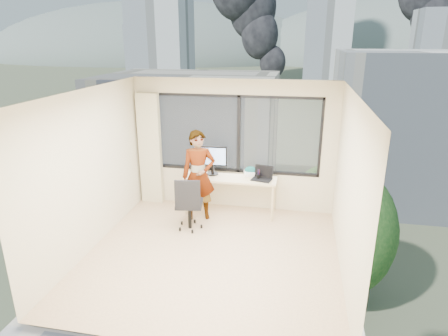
% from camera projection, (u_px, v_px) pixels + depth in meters
% --- Properties ---
extents(floor, '(4.00, 4.00, 0.01)m').
position_uv_depth(floor, '(212.00, 255.00, 6.26)').
color(floor, '#D2B388').
rests_on(floor, ground).
extents(ceiling, '(4.00, 4.00, 0.01)m').
position_uv_depth(ceiling, '(210.00, 93.00, 5.42)').
color(ceiling, white).
rests_on(ceiling, ground).
extents(wall_front, '(4.00, 0.01, 2.60)m').
position_uv_depth(wall_front, '(168.00, 246.00, 3.98)').
color(wall_front, beige).
rests_on(wall_front, ground).
extents(wall_left, '(0.01, 4.00, 2.60)m').
position_uv_depth(wall_left, '(90.00, 171.00, 6.21)').
color(wall_left, beige).
rests_on(wall_left, ground).
extents(wall_right, '(0.01, 4.00, 2.60)m').
position_uv_depth(wall_right, '(349.00, 189.00, 5.47)').
color(wall_right, beige).
rests_on(wall_right, ground).
extents(window_wall, '(3.30, 0.16, 1.55)m').
position_uv_depth(window_wall, '(236.00, 134.00, 7.62)').
color(window_wall, black).
rests_on(window_wall, ground).
extents(curtain, '(0.45, 0.14, 2.30)m').
position_uv_depth(curtain, '(150.00, 149.00, 7.95)').
color(curtain, beige).
rests_on(curtain, floor).
extents(desk, '(1.80, 0.60, 0.75)m').
position_uv_depth(desk, '(230.00, 194.00, 7.68)').
color(desk, tan).
rests_on(desk, floor).
extents(chair, '(0.60, 0.60, 1.03)m').
position_uv_depth(chair, '(189.00, 202.00, 6.97)').
color(chair, black).
rests_on(chair, floor).
extents(person, '(0.73, 0.59, 1.73)m').
position_uv_depth(person, '(199.00, 176.00, 7.29)').
color(person, '#2D2D33').
rests_on(person, floor).
extents(monitor, '(0.60, 0.16, 0.59)m').
position_uv_depth(monitor, '(212.00, 160.00, 7.60)').
color(monitor, black).
rests_on(monitor, desk).
extents(game_console, '(0.40, 0.36, 0.08)m').
position_uv_depth(game_console, '(253.00, 173.00, 7.66)').
color(game_console, white).
rests_on(game_console, desk).
extents(laptop, '(0.44, 0.46, 0.24)m').
position_uv_depth(laptop, '(262.00, 174.00, 7.35)').
color(laptop, black).
rests_on(laptop, desk).
extents(cellphone, '(0.12, 0.08, 0.01)m').
position_uv_depth(cellphone, '(256.00, 181.00, 7.34)').
color(cellphone, black).
rests_on(cellphone, desk).
extents(pen_cup, '(0.09, 0.09, 0.09)m').
position_uv_depth(pen_cup, '(258.00, 177.00, 7.42)').
color(pen_cup, black).
rests_on(pen_cup, desk).
extents(handbag, '(0.24, 0.12, 0.18)m').
position_uv_depth(handbag, '(251.00, 171.00, 7.62)').
color(handbag, '#0C4749').
rests_on(handbag, desk).
extents(exterior_ground, '(400.00, 400.00, 0.04)m').
position_uv_depth(exterior_ground, '(297.00, 95.00, 122.24)').
color(exterior_ground, '#515B3D').
rests_on(exterior_ground, ground).
extents(near_bldg_a, '(16.00, 12.00, 14.00)m').
position_uv_depth(near_bldg_a, '(191.00, 148.00, 38.03)').
color(near_bldg_a, beige).
rests_on(near_bldg_a, exterior_ground).
extents(near_bldg_b, '(14.00, 13.00, 16.00)m').
position_uv_depth(near_bldg_b, '(401.00, 129.00, 41.30)').
color(near_bldg_b, white).
rests_on(near_bldg_b, exterior_ground).
extents(far_tower_a, '(14.00, 14.00, 28.00)m').
position_uv_depth(far_tower_a, '(162.00, 50.00, 100.91)').
color(far_tower_a, silver).
rests_on(far_tower_a, exterior_ground).
extents(far_tower_b, '(13.00, 13.00, 30.00)m').
position_uv_depth(far_tower_b, '(327.00, 45.00, 115.95)').
color(far_tower_b, silver).
rests_on(far_tower_b, exterior_ground).
extents(far_tower_c, '(15.00, 15.00, 26.00)m').
position_uv_depth(far_tower_c, '(437.00, 50.00, 128.42)').
color(far_tower_c, silver).
rests_on(far_tower_c, exterior_ground).
extents(far_tower_d, '(16.00, 14.00, 22.00)m').
position_uv_depth(far_tower_d, '(150.00, 53.00, 157.53)').
color(far_tower_d, silver).
rests_on(far_tower_d, exterior_ground).
extents(hill_a, '(288.00, 216.00, 90.00)m').
position_uv_depth(hill_a, '(158.00, 58.00, 329.96)').
color(hill_a, slate).
rests_on(hill_a, exterior_ground).
extents(hill_b, '(300.00, 220.00, 96.00)m').
position_uv_depth(hill_b, '(437.00, 61.00, 289.78)').
color(hill_b, slate).
rests_on(hill_b, exterior_ground).
extents(tree_a, '(7.00, 7.00, 8.00)m').
position_uv_depth(tree_a, '(87.00, 202.00, 32.84)').
color(tree_a, '#194416').
rests_on(tree_a, exterior_ground).
extents(tree_b, '(7.60, 7.60, 9.00)m').
position_uv_depth(tree_b, '(334.00, 244.00, 25.31)').
color(tree_b, '#194416').
rests_on(tree_b, exterior_ground).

